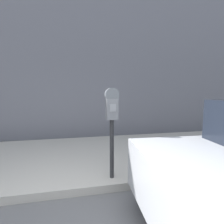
% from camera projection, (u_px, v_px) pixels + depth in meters
% --- Properties ---
extents(sidewalk, '(24.00, 2.80, 0.13)m').
position_uv_depth(sidewalk, '(77.00, 157.00, 3.84)').
color(sidewalk, '#BCB7AD').
rests_on(sidewalk, ground_plane).
extents(building_facade, '(24.00, 0.30, 5.47)m').
position_uv_depth(building_facade, '(74.00, 52.00, 5.54)').
color(building_facade, gray).
rests_on(building_facade, ground_plane).
extents(parking_meter, '(0.21, 0.15, 1.43)m').
position_uv_depth(parking_meter, '(112.00, 114.00, 2.68)').
color(parking_meter, '#2D2D30').
rests_on(parking_meter, sidewalk).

